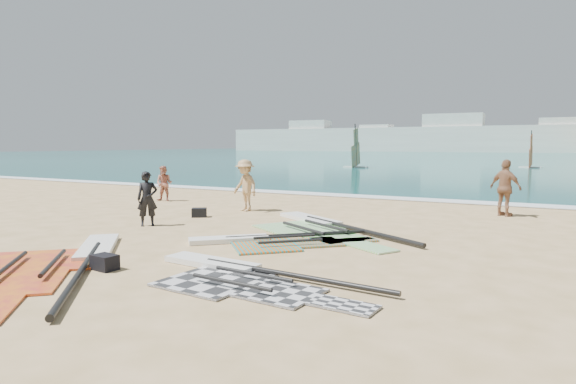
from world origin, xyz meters
The scene contains 16 objects.
ground centered at (0.00, 0.00, 0.00)m, with size 300.00×300.00×0.00m, color #D9B17F.
sea centered at (0.00, 132.00, 0.00)m, with size 300.00×240.00×0.06m, color #0C5655.
surf_line centered at (0.00, 12.30, 0.00)m, with size 300.00×1.20×0.04m, color white.
far_town centered at (-15.72, 150.00, 4.49)m, with size 160.00×8.00×12.00m.
rig_grey centered at (1.05, -2.21, 0.05)m, with size 5.20×2.24×0.20m.
rig_green centered at (0.16, 3.50, 0.05)m, with size 5.73×4.78×0.21m.
rig_orange centered at (-0.07, 0.88, 0.05)m, with size 4.42×3.87×0.19m.
rig_red centered at (-2.85, -3.04, 0.05)m, with size 5.04×5.81×0.21m.
gear_bag_near centered at (-4.46, 3.57, 0.16)m, with size 0.50×0.36×0.32m, color black.
gear_bag_far centered at (-1.67, -2.97, 0.15)m, with size 0.51×0.36×0.31m, color black.
person_wetsuit centered at (-4.73, 1.37, 0.85)m, with size 0.62×0.41×1.71m, color black.
beachgoer_left centered at (-8.84, 6.61, 0.79)m, with size 0.77×0.60×1.58m, color #B56E59.
beachgoer_mid centered at (-3.89, 5.63, 0.98)m, with size 1.27×0.73×1.97m, color tan.
beachgoer_back centered at (4.95, 8.84, 1.01)m, with size 1.18×0.49×2.01m, color #976848.
windsurfer_left centered at (-11.64, 38.86, 1.35)m, with size 2.61×3.16×4.71m.
windsurfer_centre centered at (4.79, 47.25, 1.20)m, with size 2.24×2.68×4.00m.
Camera 1 is at (6.14, -9.66, 2.55)m, focal length 30.00 mm.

